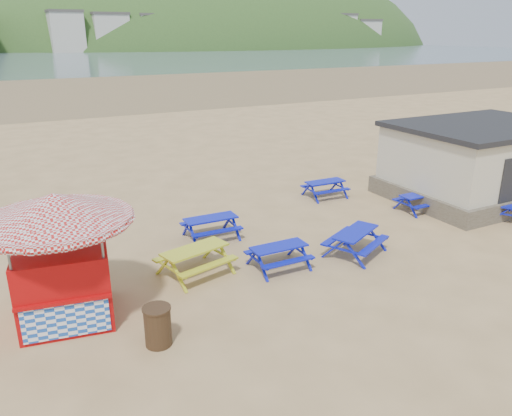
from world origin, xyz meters
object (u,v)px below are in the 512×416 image
picnic_table_blue_b (325,189)px  amenity_block (481,161)px  picnic_table_blue_a (211,228)px  litter_bin (158,326)px  picnic_table_yellow (195,261)px  ice_cream_kiosk (59,242)px

picnic_table_blue_b → amenity_block: (5.91, -2.91, 1.21)m
picnic_table_blue_a → litter_bin: litter_bin is taller
litter_bin → amenity_block: 16.09m
picnic_table_yellow → litter_bin: bearing=-139.0°
picnic_table_blue_a → ice_cream_kiosk: size_ratio=0.44×
picnic_table_blue_a → amenity_block: size_ratio=0.25×
picnic_table_blue_b → picnic_table_yellow: size_ratio=0.76×
picnic_table_blue_b → litter_bin: litter_bin is taller
picnic_table_yellow → amenity_block: 13.59m
picnic_table_yellow → ice_cream_kiosk: ice_cream_kiosk is taller
picnic_table_blue_b → ice_cream_kiosk: bearing=-154.2°
picnic_table_blue_a → ice_cream_kiosk: ice_cream_kiosk is taller
ice_cream_kiosk → litter_bin: ice_cream_kiosk is taller
picnic_table_yellow → amenity_block: (13.48, 1.34, 1.16)m
ice_cream_kiosk → litter_bin: (1.63, -2.16, -1.56)m
picnic_table_blue_b → picnic_table_yellow: bearing=-148.8°
picnic_table_yellow → ice_cream_kiosk: 4.06m
picnic_table_yellow → ice_cream_kiosk: size_ratio=0.55×
picnic_table_blue_b → amenity_block: amenity_block is taller
picnic_table_blue_a → picnic_table_yellow: picnic_table_yellow is taller
amenity_block → picnic_table_blue_a: bearing=175.4°
litter_bin → amenity_block: amenity_block is taller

